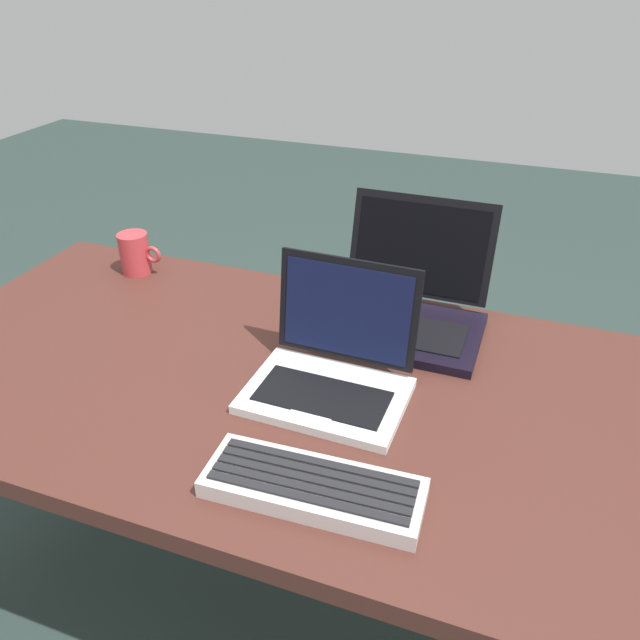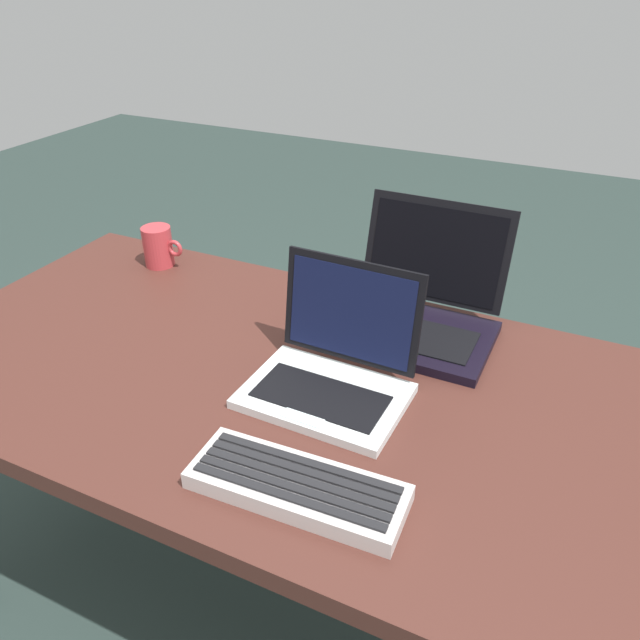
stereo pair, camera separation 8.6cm
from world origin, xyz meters
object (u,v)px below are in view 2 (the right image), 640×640
Objects in this scene: laptop_front at (332,370)px; external_keyboard at (297,486)px; coffee_mug at (159,246)px; laptop_rear at (418,309)px.

laptop_front is 0.26m from external_keyboard.
laptop_front reaches higher than coffee_mug.
laptop_rear is 0.53m from external_keyboard.
coffee_mug is at bearing 154.75° from laptop_front.
coffee_mug is (-0.67, 0.54, 0.04)m from external_keyboard.
external_keyboard is (0.06, -0.25, -0.03)m from laptop_front.
laptop_rear is 0.99× the size of external_keyboard.
laptop_rear reaches higher than laptop_front.
external_keyboard is at bearing -38.96° from coffee_mug.
coffee_mug is (-0.69, 0.02, 0.00)m from laptop_rear.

